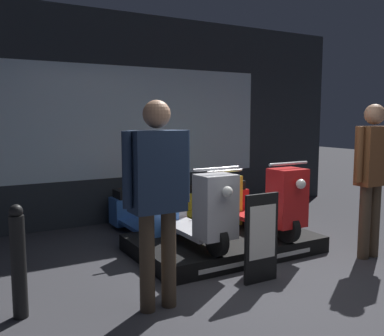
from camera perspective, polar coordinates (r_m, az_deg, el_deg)
ground_plane at (r=4.25m, az=11.57°, el=-15.92°), size 30.00×30.00×0.00m
shop_wall_back at (r=6.80m, az=-7.18°, el=6.51°), size 7.86×0.09×3.20m
display_platform at (r=5.32m, az=4.18°, el=-9.97°), size 2.17×1.38×0.19m
scooter_display_left at (r=4.92m, az=-0.26°, el=-5.76°), size 0.55×1.62×0.93m
scooter_display_right at (r=5.46m, az=8.73°, el=-4.57°), size 0.55×1.62×0.93m
scooter_backrow_0 at (r=5.81m, az=-6.63°, el=-5.78°), size 0.55×1.62×0.93m
scooter_backrow_1 at (r=6.24m, az=1.53°, el=-4.85°), size 0.55×1.62×0.93m
person_left_browsing at (r=3.56m, az=-4.65°, el=-2.47°), size 0.61×0.25×1.77m
person_right_browsing at (r=5.30m, az=22.86°, el=-0.22°), size 0.53×0.23×1.78m
price_sign_board at (r=4.32m, az=9.22°, el=-9.17°), size 0.39×0.04×0.89m
street_bollard at (r=3.81m, az=-22.14°, el=-11.52°), size 0.12×0.12×0.94m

